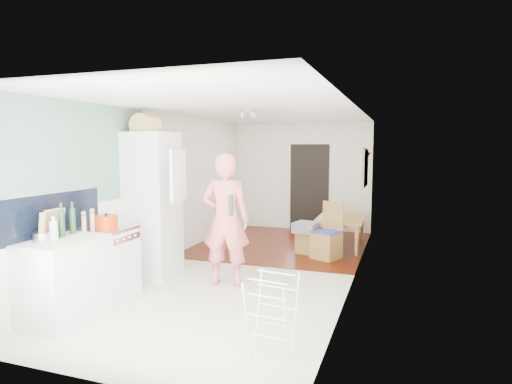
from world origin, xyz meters
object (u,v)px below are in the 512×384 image
Objects in this scene: stool at (306,243)px; dining_table at (342,234)px; drying_rack at (272,315)px; person at (226,208)px; dining_chair at (326,231)px.

dining_table is at bearing 56.54° from stool.
stool is 0.52× the size of drying_rack.
person is 3.25m from dining_table.
drying_rack is (-0.01, -4.67, 0.14)m from dining_table.
dining_table is at bearing -122.21° from person.
person is at bearing -108.43° from stool.
person is at bearing -96.55° from dining_chair.
dining_chair is 3.61m from drying_rack.
dining_chair reaches higher than drying_rack.
drying_rack is (1.22, -1.78, -0.71)m from person.
dining_chair is 0.56m from stool.
person reaches higher than dining_chair.
dining_table is 0.97m from stool.
drying_rack reaches higher than dining_table.
person is 2.37m from stool.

